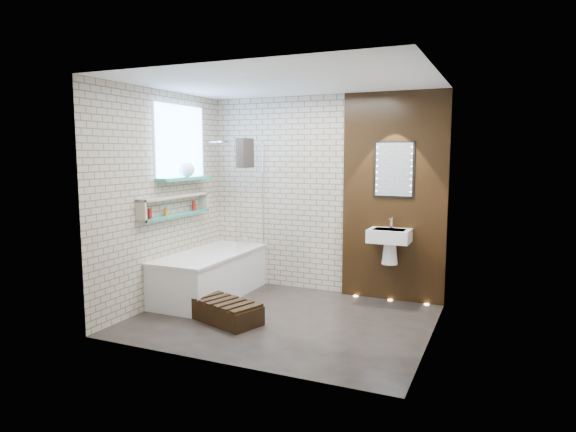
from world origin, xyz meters
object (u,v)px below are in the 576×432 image
at_px(bath_screen, 250,197).
at_px(washbasin, 389,241).
at_px(led_mirror, 394,169).
at_px(bathtub, 211,274).
at_px(walnut_step, 222,311).

distance_m(bath_screen, washbasin, 1.89).
xyz_separation_m(bath_screen, led_mirror, (1.82, 0.34, 0.37)).
bearing_deg(bathtub, led_mirror, 19.78).
bearing_deg(bath_screen, led_mirror, 10.66).
bearing_deg(led_mirror, walnut_step, -135.33).
bearing_deg(washbasin, led_mirror, 90.00).
bearing_deg(washbasin, walnut_step, -138.44).
bearing_deg(washbasin, bathtub, -163.99).
bearing_deg(bath_screen, walnut_step, -77.22).
xyz_separation_m(bath_screen, walnut_step, (0.27, -1.19, -1.18)).
distance_m(washbasin, walnut_step, 2.18).
bearing_deg(bathtub, walnut_step, -50.20).
distance_m(led_mirror, walnut_step, 2.67).
bearing_deg(bathtub, washbasin, 16.01).
xyz_separation_m(washbasin, led_mirror, (0.00, 0.16, 0.86)).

